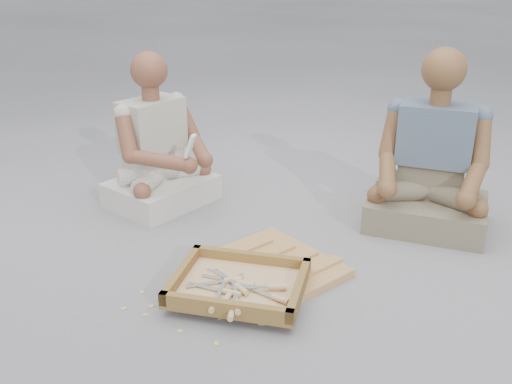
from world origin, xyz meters
The scene contains 32 objects.
ground centered at (0.00, 0.00, 0.00)m, with size 60.00×60.00×0.00m, color gray.
carved_panel centered at (0.16, 0.12, 0.02)m, with size 0.52×0.35×0.03m, color #965A3A.
tool_tray centered at (0.13, -0.18, 0.06)m, with size 0.60×0.53×0.06m.
chisel_0 centered at (0.30, -0.20, 0.07)m, with size 0.22×0.03×0.02m.
chisel_1 centered at (0.26, -0.15, 0.08)m, with size 0.19×0.14×0.02m.
chisel_2 centered at (0.13, -0.17, 0.06)m, with size 0.22×0.06×0.02m.
chisel_3 centered at (0.13, -0.34, 0.07)m, with size 0.09×0.21×0.02m.
chisel_4 centered at (0.12, -0.17, 0.06)m, with size 0.22×0.06×0.02m.
chisel_5 centered at (0.21, -0.31, 0.08)m, with size 0.15×0.19×0.02m.
chisel_6 centered at (0.21, -0.35, 0.07)m, with size 0.11×0.21×0.02m.
chisel_7 centered at (0.15, -0.27, 0.07)m, with size 0.07×0.22×0.02m.
chisel_8 centered at (0.15, -0.21, 0.07)m, with size 0.21×0.10×0.02m.
chisel_9 centered at (0.13, -0.26, 0.07)m, with size 0.22×0.05×0.02m.
chisel_10 centered at (0.08, -0.18, 0.07)m, with size 0.17×0.17×0.02m.
wood_chip_0 centered at (-0.16, -0.15, 0.00)m, with size 0.02×0.01×0.00m, color #DDBB82.
wood_chip_1 centered at (-0.16, -0.13, 0.00)m, with size 0.02×0.01×0.00m, color #DDBB82.
wood_chip_2 centered at (-0.20, -0.47, 0.00)m, with size 0.02×0.01×0.00m, color #DDBB82.
wood_chip_3 centered at (0.30, -0.28, 0.00)m, with size 0.02×0.01×0.00m, color #DDBB82.
wood_chip_4 centered at (0.15, 0.03, 0.00)m, with size 0.02×0.01×0.00m, color #DDBB82.
wood_chip_5 centered at (0.28, -0.23, 0.00)m, with size 0.02×0.01×0.00m, color #DDBB82.
wood_chip_6 centered at (0.23, -0.26, 0.00)m, with size 0.02×0.01×0.00m, color #DDBB82.
wood_chip_7 centered at (-0.22, -0.35, 0.00)m, with size 0.02×0.01×0.00m, color #DDBB82.
wood_chip_8 centered at (0.14, -0.33, 0.00)m, with size 0.02×0.01×0.00m, color #DDBB82.
wood_chip_9 centered at (0.00, -0.25, 0.00)m, with size 0.02×0.01×0.00m, color #DDBB82.
wood_chip_10 centered at (-0.20, 0.03, 0.00)m, with size 0.02×0.01×0.00m, color #DDBB82.
wood_chip_11 centered at (-0.10, -0.46, 0.00)m, with size 0.02×0.01×0.00m, color #DDBB82.
wood_chip_12 centered at (0.22, -0.46, 0.00)m, with size 0.02×0.01×0.00m, color #DDBB82.
wood_chip_13 centered at (-0.12, -0.40, 0.00)m, with size 0.02×0.01×0.00m, color #DDBB82.
wood_chip_14 centered at (0.07, -0.47, 0.00)m, with size 0.02×0.01×0.00m, color #DDBB82.
craftsman centered at (-0.73, 0.40, 0.27)m, with size 0.57×0.57×0.80m.
companion centered at (0.57, 0.86, 0.29)m, with size 0.62×0.53×0.86m.
mobile_phone centered at (-0.45, 0.30, 0.39)m, with size 0.07×0.06×0.12m.
Camera 1 is at (1.17, -1.77, 1.23)m, focal length 40.00 mm.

